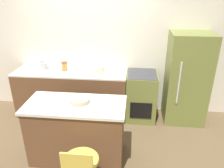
# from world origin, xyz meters

# --- Properties ---
(ground_plane) EXTENTS (14.00, 14.00, 0.00)m
(ground_plane) POSITION_xyz_m (0.00, 0.00, 0.00)
(ground_plane) COLOR brown
(wall_back) EXTENTS (8.00, 0.06, 2.60)m
(wall_back) POSITION_xyz_m (0.00, 0.70, 1.30)
(wall_back) COLOR silver
(wall_back) RESTS_ON ground_plane
(back_counter) EXTENTS (2.18, 0.65, 0.93)m
(back_counter) POSITION_xyz_m (-0.33, 0.35, 0.46)
(back_counter) COLOR brown
(back_counter) RESTS_ON ground_plane
(kitchen_island) EXTENTS (1.41, 0.67, 0.92)m
(kitchen_island) POSITION_xyz_m (0.10, -0.90, 0.46)
(kitchen_island) COLOR brown
(kitchen_island) RESTS_ON ground_plane
(oven_range) EXTENTS (0.57, 0.67, 0.93)m
(oven_range) POSITION_xyz_m (1.06, 0.35, 0.46)
(oven_range) COLOR olive
(oven_range) RESTS_ON ground_plane
(refrigerator) EXTENTS (0.74, 0.66, 1.71)m
(refrigerator) POSITION_xyz_m (1.88, 0.36, 0.85)
(refrigerator) COLOR olive
(refrigerator) RESTS_ON ground_plane
(kettle) EXTENTS (0.19, 0.19, 0.23)m
(kettle) POSITION_xyz_m (-0.89, 0.38, 1.02)
(kettle) COLOR silver
(kettle) RESTS_ON back_counter
(mixing_bowl) EXTENTS (0.30, 0.30, 0.11)m
(mixing_bowl) POSITION_xyz_m (0.19, 0.38, 0.98)
(mixing_bowl) COLOR beige
(mixing_bowl) RESTS_ON back_counter
(canister_jar) EXTENTS (0.11, 0.11, 0.17)m
(canister_jar) POSITION_xyz_m (-0.44, 0.38, 1.01)
(canister_jar) COLOR #B77F33
(canister_jar) RESTS_ON back_counter
(fruit_bowl) EXTENTS (0.28, 0.28, 0.06)m
(fruit_bowl) POSITION_xyz_m (0.15, -0.86, 0.96)
(fruit_bowl) COLOR #C1B28E
(fruit_bowl) RESTS_ON kitchen_island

